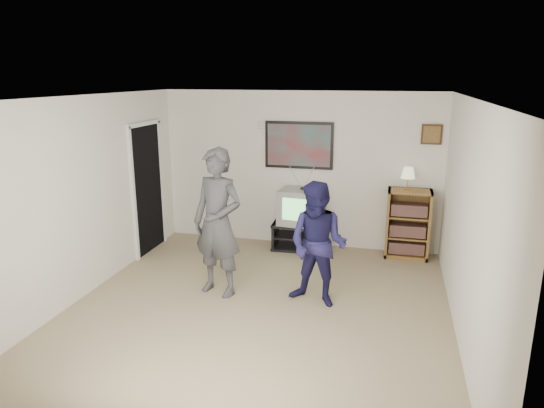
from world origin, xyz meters
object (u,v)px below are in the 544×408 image
at_px(crt_television, 302,207).
at_px(bookshelf, 408,224).
at_px(person_short, 318,245).
at_px(media_stand, 300,236).
at_px(person_tall, 218,223).

relative_size(crt_television, bookshelf, 0.62).
height_order(crt_television, bookshelf, bookshelf).
bearing_deg(person_short, bookshelf, 74.30).
height_order(media_stand, crt_television, crt_television).
relative_size(media_stand, crt_television, 1.33).
distance_m(crt_television, bookshelf, 1.65).
relative_size(crt_television, person_tall, 0.35).
height_order(bookshelf, person_short, person_short).
bearing_deg(media_stand, crt_television, -2.30).
height_order(person_tall, person_short, person_tall).
bearing_deg(bookshelf, person_short, -119.85).
xyz_separation_m(bookshelf, person_short, (-1.09, -1.90, 0.23)).
distance_m(person_tall, person_short, 1.28).
distance_m(media_stand, crt_television, 0.50).
bearing_deg(person_short, crt_television, 120.65).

